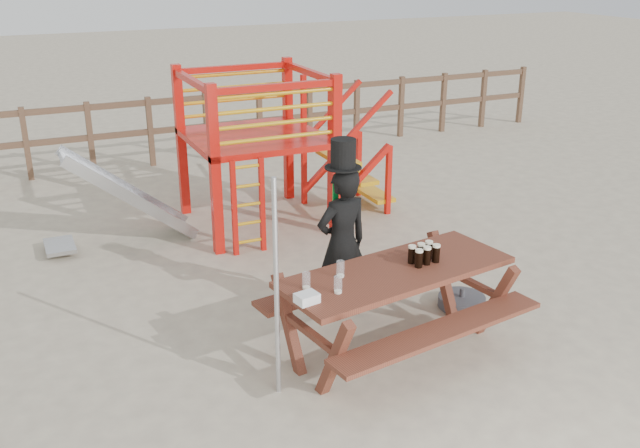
{
  "coord_description": "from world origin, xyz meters",
  "views": [
    {
      "loc": [
        -2.87,
        -5.13,
        3.51
      ],
      "look_at": [
        -0.14,
        0.8,
        1.0
      ],
      "focal_mm": 40.0,
      "sensor_mm": 36.0,
      "label": 1
    }
  ],
  "objects": [
    {
      "name": "back_fence",
      "position": [
        0.0,
        7.0,
        0.74
      ],
      "size": [
        15.09,
        0.09,
        1.2
      ],
      "color": "brown",
      "rests_on": "ground"
    },
    {
      "name": "man_with_hat",
      "position": [
        0.06,
        0.71,
        0.83
      ],
      "size": [
        0.62,
        0.45,
        1.86
      ],
      "rotation": [
        0.0,
        0.0,
        3.27
      ],
      "color": "black",
      "rests_on": "ground"
    },
    {
      "name": "parasol_base",
      "position": [
        1.29,
        0.34,
        0.06
      ],
      "size": [
        0.5,
        0.5,
        0.21
      ],
      "color": "#3D3E43",
      "rests_on": "ground"
    },
    {
      "name": "empty_glasses",
      "position": [
        -0.52,
        -0.19,
        0.91
      ],
      "size": [
        0.44,
        0.34,
        0.15
      ],
      "color": "silver",
      "rests_on": "picnic_table"
    },
    {
      "name": "ground",
      "position": [
        0.0,
        0.0,
        0.0
      ],
      "size": [
        60.0,
        60.0,
        0.0
      ],
      "primitive_type": "plane",
      "color": "#BEB194",
      "rests_on": "ground"
    },
    {
      "name": "metal_pole",
      "position": [
        -1.03,
        -0.29,
        0.96
      ],
      "size": [
        0.04,
        0.04,
        1.91
      ],
      "primitive_type": "cylinder",
      "color": "#B2B2B7",
      "rests_on": "ground"
    },
    {
      "name": "picnic_table",
      "position": [
        0.19,
        -0.13,
        0.53
      ],
      "size": [
        2.38,
        1.82,
        0.84
      ],
      "rotation": [
        0.0,
        0.0,
        0.16
      ],
      "color": "brown",
      "rests_on": "ground"
    },
    {
      "name": "paper_bag",
      "position": [
        -0.81,
        -0.39,
        0.88
      ],
      "size": [
        0.2,
        0.17,
        0.08
      ],
      "primitive_type": "cube",
      "rotation": [
        0.0,
        0.0,
        0.18
      ],
      "color": "white",
      "rests_on": "picnic_table"
    },
    {
      "name": "playground_fort",
      "position": [
        0.12,
        3.58,
        1.07
      ],
      "size": [
        4.71,
        1.84,
        2.1
      ],
      "color": "red",
      "rests_on": "ground"
    },
    {
      "name": "stout_pints",
      "position": [
        0.48,
        -0.11,
        0.93
      ],
      "size": [
        0.29,
        0.2,
        0.17
      ],
      "color": "black",
      "rests_on": "picnic_table"
    }
  ]
}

